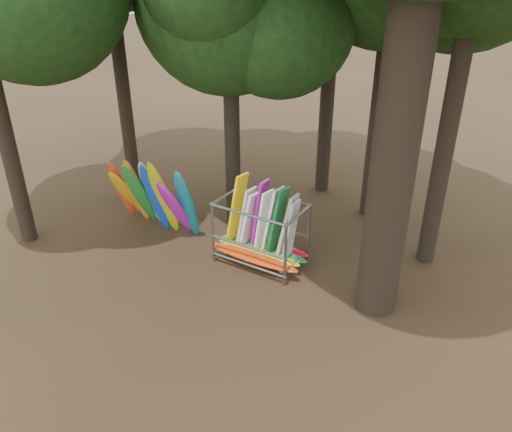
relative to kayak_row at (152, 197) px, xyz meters
The scene contains 5 objects.
ground 3.66m from the kayak_row, 16.13° to the right, with size 120.00×120.00×0.00m, color #47331E.
lake 59.16m from the kayak_row, 86.82° to the left, with size 160.00×160.00×0.00m, color gray.
oak_5 6.86m from the kayak_row, 46.93° to the left, with size 6.55×6.55×10.41m.
kayak_row is the anchor object (origin of this frame).
storage_rack 4.35m from the kayak_row, ahead, with size 3.22×1.50×2.84m.
Camera 1 is at (8.07, -10.56, 8.73)m, focal length 35.00 mm.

